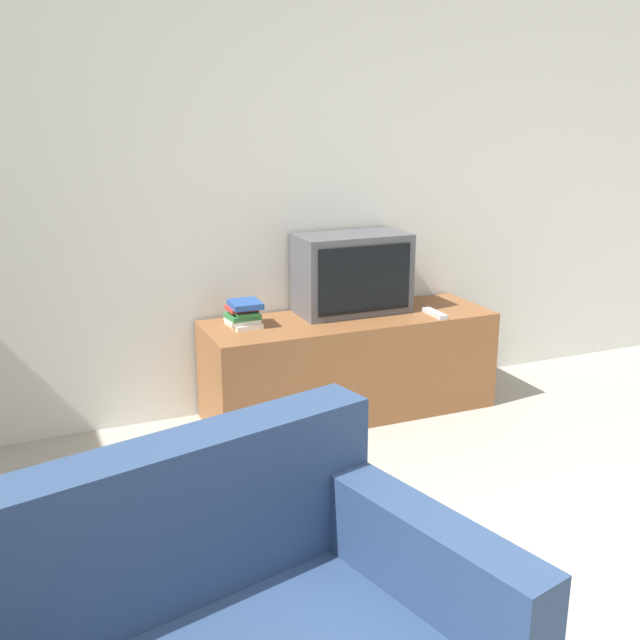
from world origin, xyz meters
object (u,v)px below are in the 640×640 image
Objects in this scene: television at (352,273)px; book_stack at (244,314)px; tv_stand at (349,365)px; remote_on_stand at (435,313)px.

television is 3.03× the size of book_stack.
remote_on_stand is (0.45, -0.15, 0.29)m from tv_stand.
television reaches higher than tv_stand.
television is (0.06, 0.10, 0.50)m from tv_stand.
television is 0.51m from remote_on_stand.
tv_stand is at bearing -4.96° from book_stack.
tv_stand is 0.69m from book_stack.
television is 3.19× the size of remote_on_stand.
television is at bearing 147.27° from remote_on_stand.
book_stack is at bearing 168.94° from remote_on_stand.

